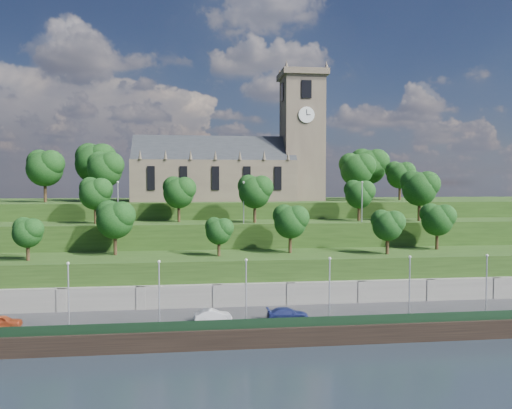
{
  "coord_description": "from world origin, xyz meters",
  "views": [
    {
      "loc": [
        -7.87,
        -54.91,
        18.63
      ],
      "look_at": [
        2.53,
        30.0,
        14.88
      ],
      "focal_mm": 35.0,
      "sensor_mm": 36.0,
      "label": 1
    }
  ],
  "objects": [
    {
      "name": "retaining_wall",
      "position": [
        0.0,
        11.97,
        2.5
      ],
      "size": [
        160.0,
        2.1,
        5.0
      ],
      "color": "slate",
      "rests_on": "ground"
    },
    {
      "name": "lamp_posts_promenade",
      "position": [
        -2.0,
        2.5,
        6.51
      ],
      "size": [
        60.36,
        0.36,
        7.8
      ],
      "color": "#B2B2B7",
      "rests_on": "promenade"
    },
    {
      "name": "church",
      "position": [
        0.79,
        45.98,
        22.52
      ],
      "size": [
        38.6,
        12.35,
        27.6
      ],
      "color": "brown",
      "rests_on": "hilltop"
    },
    {
      "name": "trees_hilltop",
      "position": [
        -2.61,
        45.21,
        22.03
      ],
      "size": [
        76.45,
        16.88,
        11.6
      ],
      "color": "#342214",
      "rests_on": "hilltop"
    },
    {
      "name": "promenade",
      "position": [
        0.0,
        6.0,
        1.0
      ],
      "size": [
        160.0,
        12.0,
        2.0
      ],
      "primitive_type": "cube",
      "color": "#2D2D30",
      "rests_on": "ground"
    },
    {
      "name": "embankment_upper",
      "position": [
        0.0,
        29.0,
        6.0
      ],
      "size": [
        160.0,
        10.0,
        12.0
      ],
      "primitive_type": "cube",
      "color": "#203C14",
      "rests_on": "ground"
    },
    {
      "name": "car_right",
      "position": [
        3.19,
        3.94,
        2.74
      ],
      "size": [
        5.11,
        2.15,
        1.47
      ],
      "primitive_type": "imported",
      "rotation": [
        0.0,
        0.0,
        1.59
      ],
      "color": "navy",
      "rests_on": "promenade"
    },
    {
      "name": "trees_lower",
      "position": [
        1.67,
        18.53,
        12.85
      ],
      "size": [
        65.82,
        8.92,
        8.05
      ],
      "color": "#342214",
      "rests_on": "embankment_lower"
    },
    {
      "name": "car_middle",
      "position": [
        -5.84,
        4.26,
        2.74
      ],
      "size": [
        4.62,
        2.08,
        1.47
      ],
      "primitive_type": "imported",
      "rotation": [
        0.0,
        0.0,
        1.69
      ],
      "color": "#B8B7BC",
      "rests_on": "promenade"
    },
    {
      "name": "trees_upper",
      "position": [
        5.73,
        28.05,
        17.41
      ],
      "size": [
        60.47,
        8.53,
        8.77
      ],
      "color": "#342214",
      "rests_on": "embankment_upper"
    },
    {
      "name": "ground",
      "position": [
        0.0,
        0.0,
        0.0
      ],
      "size": [
        320.0,
        320.0,
        0.0
      ],
      "primitive_type": "plane",
      "color": "black",
      "rests_on": "ground"
    },
    {
      "name": "embankment_lower",
      "position": [
        0.0,
        18.0,
        4.0
      ],
      "size": [
        160.0,
        12.0,
        8.0
      ],
      "primitive_type": "cube",
      "color": "#203C14",
      "rests_on": "ground"
    },
    {
      "name": "hilltop",
      "position": [
        0.0,
        50.0,
        7.5
      ],
      "size": [
        160.0,
        32.0,
        15.0
      ],
      "primitive_type": "cube",
      "color": "#203C14",
      "rests_on": "ground"
    },
    {
      "name": "car_left",
      "position": [
        -29.89,
        4.53,
        2.74
      ],
      "size": [
        4.51,
        2.22,
        1.48
      ],
      "primitive_type": "imported",
      "rotation": [
        0.0,
        0.0,
        1.68
      ],
      "color": "#A03B1A",
      "rests_on": "promenade"
    },
    {
      "name": "lamp_posts_upper",
      "position": [
        -0.0,
        26.0,
        16.04
      ],
      "size": [
        40.36,
        0.36,
        6.9
      ],
      "color": "#B2B2B7",
      "rests_on": "embankment_upper"
    },
    {
      "name": "fence",
      "position": [
        0.0,
        0.6,
        2.6
      ],
      "size": [
        160.0,
        0.1,
        1.2
      ],
      "primitive_type": "cube",
      "color": "black",
      "rests_on": "promenade"
    },
    {
      "name": "quay_wall",
      "position": [
        0.0,
        -0.05,
        1.1
      ],
      "size": [
        160.0,
        0.5,
        2.2
      ],
      "primitive_type": "cube",
      "color": "black",
      "rests_on": "ground"
    }
  ]
}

